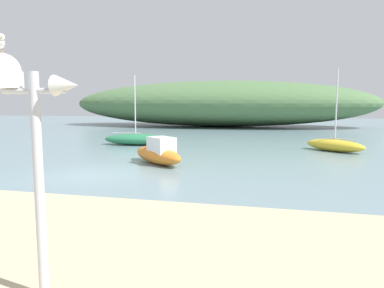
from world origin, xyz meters
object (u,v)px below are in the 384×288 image
Objects in this scene: mast_structure at (17,100)px; motorboat_inner_mooring at (158,153)px; sailboat_east_reach at (136,139)px; sailboat_far_left at (335,145)px; seagull_on_radar at (1,42)px.

mast_structure reaches higher than motorboat_inner_mooring.
motorboat_inner_mooring is at bearing -59.97° from sailboat_east_reach.
sailboat_far_left is 1.40× the size of motorboat_inner_mooring.
sailboat_far_left reaches higher than mast_structure.
motorboat_inner_mooring is (-1.75, 10.89, -2.89)m from seagull_on_radar.
motorboat_inner_mooring is (-8.38, -6.25, 0.13)m from sailboat_far_left.
sailboat_far_left is at bearing 69.38° from mast_structure.
mast_structure is 0.71m from seagull_on_radar.
mast_structure is 18.46m from sailboat_far_left.
mast_structure is at bearing 3.20° from seagull_on_radar.
mast_structure is at bearing -71.83° from sailboat_east_reach.
seagull_on_radar is 11.40m from motorboat_inner_mooring.
mast_structure is 0.66× the size of sailboat_far_left.
mast_structure is 18.51m from sailboat_east_reach.
sailboat_far_left reaches higher than sailboat_east_reach.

